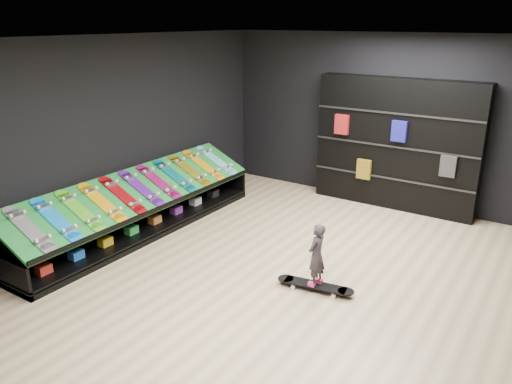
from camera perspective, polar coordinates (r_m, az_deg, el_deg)
The scene contains 21 objects.
floor at distance 6.73m, azimuth 2.65°, elevation -9.33°, with size 6.00×7.00×0.01m, color beige.
ceiling at distance 5.91m, azimuth 3.12°, elevation 17.14°, with size 6.00×7.00×0.01m, color white.
wall_back at distance 9.26m, azimuth 14.10°, elevation 8.00°, with size 6.00×0.02×3.00m, color black.
wall_front at distance 3.80m, azimuth -25.62°, elevation -9.63°, with size 6.00×0.02×3.00m, color black.
wall_left at distance 8.05m, azimuth -15.93°, elevation 6.21°, with size 0.02×7.00×3.00m, color black.
display_rack at distance 8.09m, azimuth -13.03°, elevation -2.77°, with size 0.90×4.50×0.50m, color black, non-canonical shape.
turf_ramp at distance 7.90m, azimuth -13.02°, elevation 0.25°, with size 1.00×4.50×0.04m, color #116E25.
back_shelving at distance 9.05m, azimuth 15.74°, elevation 5.26°, with size 2.84×0.33×2.28m, color black.
floor_skateboard at distance 6.36m, azimuth 6.77°, elevation -10.74°, with size 0.98×0.22×0.09m, color black, non-canonical shape.
child at distance 6.23m, azimuth 6.87°, elevation -8.48°, with size 0.18×0.13×0.48m, color black.
display_board_0 at distance 6.81m, azimuth -24.48°, elevation -3.91°, with size 0.98×0.22×0.09m, color black, non-canonical shape.
display_board_1 at distance 7.00m, azimuth -21.90°, elevation -2.95°, with size 0.98×0.22×0.09m, color blue, non-canonical shape.
display_board_2 at distance 7.20m, azimuth -19.46°, elevation -2.03°, with size 0.98×0.22×0.09m, color green, non-canonical shape.
display_board_3 at distance 7.41m, azimuth -17.17°, elevation -1.16°, with size 0.98×0.22×0.09m, color yellow, non-canonical shape.
display_board_4 at distance 7.64m, azimuth -15.01°, elevation -0.35°, with size 0.98×0.22×0.09m, color red, non-canonical shape.
display_board_5 at distance 7.88m, azimuth -12.97°, elevation 0.42°, with size 0.98×0.22×0.09m, color purple, non-canonical shape.
display_board_6 at distance 8.13m, azimuth -11.06°, elevation 1.15°, with size 0.98×0.22×0.09m, color #E5198C, non-canonical shape.
display_board_7 at distance 8.39m, azimuth -9.27°, elevation 1.82°, with size 0.98×0.22×0.09m, color #0C8C99, non-canonical shape.
display_board_8 at distance 8.66m, azimuth -7.58°, elevation 2.46°, with size 0.98×0.22×0.09m, color yellow, non-canonical shape.
display_board_9 at distance 8.94m, azimuth -5.99°, elevation 3.05°, with size 0.98×0.22×0.09m, color orange, non-canonical shape.
display_board_10 at distance 9.22m, azimuth -4.50°, elevation 3.61°, with size 0.98×0.22×0.09m, color #0CB2E5, non-canonical shape.
Camera 1 is at (2.99, -5.10, 3.21)m, focal length 35.00 mm.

